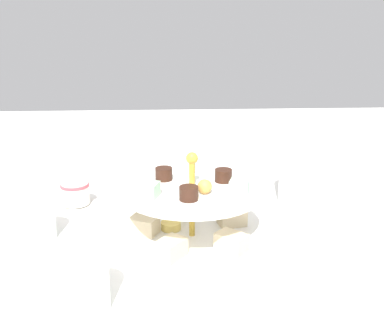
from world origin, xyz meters
TOP-DOWN VIEW (x-y plane):
  - ground_plane at (0.00, 0.00)m, footprint 2.40×2.40m
  - tiered_serving_stand at (0.00, -0.00)m, footprint 0.29×0.29m
  - water_glass_tall_right at (-0.22, -0.16)m, footprint 0.07×0.07m
  - water_glass_short_left at (0.27, -0.02)m, footprint 0.06×0.06m
  - teacup_with_saucer at (0.23, -0.17)m, footprint 0.09×0.09m
  - butter_knife_left at (-0.23, 0.23)m, footprint 0.11×0.15m
  - butter_knife_right at (0.05, -0.32)m, footprint 0.17×0.02m
  - water_glass_mid_back at (0.15, 0.19)m, footprint 0.06×0.06m

SIDE VIEW (x-z plane):
  - ground_plane at x=0.00m, z-range 0.00..0.00m
  - butter_knife_left at x=-0.23m, z-range 0.00..0.00m
  - butter_knife_right at x=0.05m, z-range 0.00..0.00m
  - teacup_with_saucer at x=0.23m, z-range 0.00..0.05m
  - water_glass_short_left at x=0.27m, z-range 0.00..0.07m
  - water_glass_mid_back at x=0.15m, z-range 0.00..0.09m
  - tiered_serving_stand at x=0.00m, z-range -0.04..0.13m
  - water_glass_tall_right at x=-0.22m, z-range 0.00..0.13m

